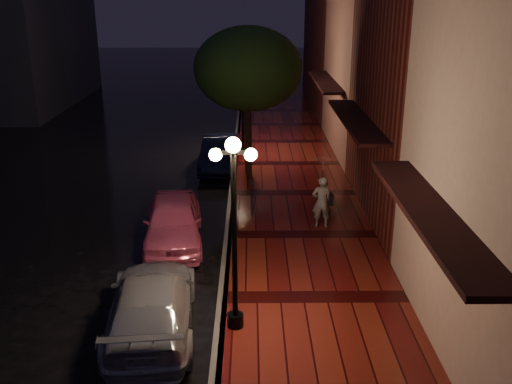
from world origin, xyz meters
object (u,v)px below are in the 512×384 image
(streetlamp_far, at_px, (243,100))
(navy_car, at_px, (220,153))
(street_tree, at_px, (248,71))
(silver_car, at_px, (152,305))
(parking_meter, at_px, (252,194))
(pink_car, at_px, (173,221))
(woman_with_umbrella, at_px, (323,181))
(streetlamp_near, at_px, (234,224))

(streetlamp_far, height_order, navy_car, streetlamp_far)
(streetlamp_far, xyz_separation_m, street_tree, (0.26, -3.01, 1.64))
(silver_car, relative_size, parking_meter, 3.67)
(streetlamp_far, xyz_separation_m, navy_car, (-0.95, -1.76, -1.92))
(street_tree, distance_m, silver_car, 11.70)
(parking_meter, bearing_deg, pink_car, -160.13)
(navy_car, distance_m, silver_car, 12.22)
(woman_with_umbrella, height_order, parking_meter, woman_with_umbrella)
(streetlamp_far, bearing_deg, streetlamp_near, -90.00)
(navy_car, distance_m, woman_with_umbrella, 7.57)
(silver_car, bearing_deg, navy_car, -99.12)
(navy_car, relative_size, silver_car, 0.90)
(navy_car, bearing_deg, parking_meter, -74.31)
(navy_car, distance_m, parking_meter, 5.88)
(street_tree, height_order, pink_car, street_tree)
(navy_car, xyz_separation_m, parking_meter, (1.32, -5.73, 0.23))
(pink_car, bearing_deg, streetlamp_far, 72.35)
(street_tree, height_order, silver_car, street_tree)
(street_tree, relative_size, pink_car, 1.40)
(pink_car, bearing_deg, parking_meter, 31.87)
(pink_car, height_order, woman_with_umbrella, woman_with_umbrella)
(street_tree, bearing_deg, pink_car, -109.49)
(streetlamp_far, distance_m, street_tree, 3.44)
(pink_car, bearing_deg, woman_with_umbrella, 5.31)
(streetlamp_near, bearing_deg, navy_car, 94.44)
(streetlamp_near, xyz_separation_m, navy_car, (-0.95, 12.24, -1.92))
(parking_meter, bearing_deg, streetlamp_far, 75.12)
(pink_car, bearing_deg, silver_car, -94.24)
(woman_with_umbrella, bearing_deg, navy_car, -59.97)
(street_tree, height_order, navy_car, street_tree)
(streetlamp_near, xyz_separation_m, silver_car, (-1.84, 0.05, -1.93))
(woman_with_umbrella, bearing_deg, silver_car, 53.96)
(woman_with_umbrella, bearing_deg, streetlamp_near, 67.86)
(streetlamp_near, distance_m, parking_meter, 6.74)
(streetlamp_near, xyz_separation_m, streetlamp_far, (0.00, 14.00, 0.00))
(streetlamp_far, distance_m, navy_car, 2.77)
(parking_meter, bearing_deg, streetlamp_near, -110.98)
(street_tree, xyz_separation_m, navy_car, (-1.21, 1.25, -3.56))
(streetlamp_far, relative_size, woman_with_umbrella, 1.88)
(streetlamp_near, distance_m, streetlamp_far, 14.00)
(streetlamp_near, height_order, streetlamp_far, same)
(navy_car, bearing_deg, street_tree, -43.24)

